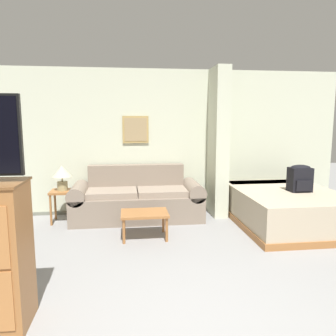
{
  "coord_description": "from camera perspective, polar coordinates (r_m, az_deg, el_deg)",
  "views": [
    {
      "loc": [
        -0.5,
        -2.01,
        1.7
      ],
      "look_at": [
        0.06,
        2.37,
        1.05
      ],
      "focal_mm": 35.0,
      "sensor_mm": 36.0,
      "label": 1
    }
  ],
  "objects": [
    {
      "name": "backpack",
      "position": [
        5.59,
        22.01,
        -1.58
      ],
      "size": [
        0.34,
        0.26,
        0.43
      ],
      "color": "black",
      "rests_on": "bed"
    },
    {
      "name": "wall_back",
      "position": [
        6.04,
        -2.5,
        4.54
      ],
      "size": [
        6.99,
        0.16,
        2.6
      ],
      "color": "beige",
      "rests_on": "ground_plane"
    },
    {
      "name": "wall_partition_pillar",
      "position": [
        5.88,
        8.73,
        4.39
      ],
      "size": [
        0.24,
        0.62,
        2.6
      ],
      "color": "beige",
      "rests_on": "ground_plane"
    },
    {
      "name": "bed",
      "position": [
        5.7,
        19.8,
        -6.45
      ],
      "size": [
        1.59,
        2.04,
        0.57
      ],
      "color": "#996033",
      "rests_on": "ground_plane"
    },
    {
      "name": "side_table",
      "position": [
        5.74,
        -17.82,
        -4.74
      ],
      "size": [
        0.4,
        0.4,
        0.54
      ],
      "color": "#996033",
      "rests_on": "ground_plane"
    },
    {
      "name": "table_lamp",
      "position": [
        5.67,
        -17.99,
        -1.02
      ],
      "size": [
        0.31,
        0.31,
        0.41
      ],
      "color": "tan",
      "rests_on": "side_table"
    },
    {
      "name": "coffee_table",
      "position": [
        4.78,
        -4.11,
        -8.23
      ],
      "size": [
        0.68,
        0.49,
        0.38
      ],
      "color": "#996033",
      "rests_on": "ground_plane"
    },
    {
      "name": "couch",
      "position": [
        5.7,
        -5.38,
        -5.54
      ],
      "size": [
        2.24,
        0.84,
        0.91
      ],
      "color": "gray",
      "rests_on": "ground_plane"
    }
  ]
}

